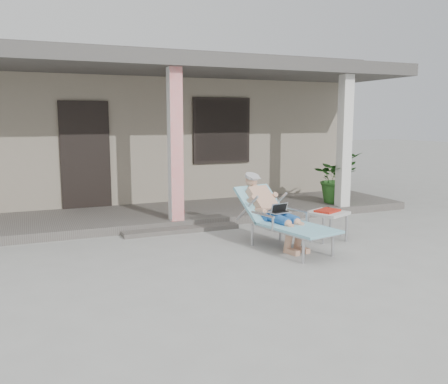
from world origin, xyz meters
name	(u,v)px	position (x,y,z in m)	size (l,w,h in m)	color
ground	(223,262)	(0.00, 0.00, 0.00)	(60.00, 60.00, 0.00)	#9E9E99
house	(126,128)	(0.00, 6.50, 1.67)	(10.40, 5.40, 3.30)	gray
porch_deck	(164,215)	(0.00, 3.00, 0.07)	(10.00, 2.00, 0.15)	#605B56
porch_overhang	(162,70)	(0.00, 2.95, 2.79)	(10.00, 2.30, 2.85)	silver
porch_step	(182,230)	(0.00, 1.85, 0.04)	(2.00, 0.30, 0.07)	#605B56
lounger	(278,200)	(1.05, 0.41, 0.71)	(1.01, 1.82, 1.15)	#B7B7BC
side_table	(327,214)	(1.99, 0.48, 0.41)	(0.71, 0.71, 0.48)	beige
potted_palm	(336,178)	(3.62, 2.55, 0.68)	(0.96, 0.83, 1.06)	#26591E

